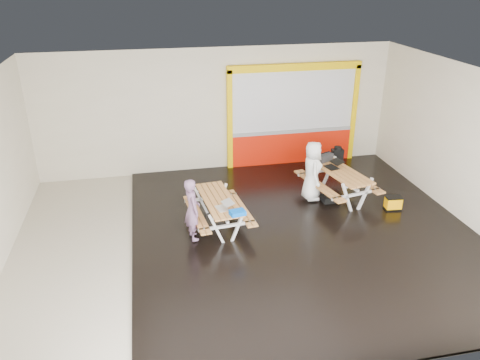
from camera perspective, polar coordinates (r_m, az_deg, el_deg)
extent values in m
cube|color=beige|center=(10.41, 1.02, -7.06)|extent=(10.00, 8.00, 0.01)
cube|color=white|center=(9.08, 1.18, 12.18)|extent=(10.00, 8.00, 0.01)
cube|color=beige|center=(13.33, -2.75, 8.37)|extent=(10.00, 0.01, 3.50)
cube|color=beige|center=(6.25, 9.40, -12.04)|extent=(10.00, 0.01, 3.50)
cube|color=beige|center=(11.72, 25.77, 3.62)|extent=(0.01, 8.00, 3.50)
cube|color=black|center=(10.70, 7.60, -6.15)|extent=(7.50, 7.98, 0.05)
cube|color=red|center=(14.15, 6.25, 3.88)|extent=(3.60, 0.12, 1.00)
cube|color=gray|center=(13.97, 6.35, 5.92)|extent=(3.60, 0.14, 0.10)
cube|color=silver|center=(13.72, 6.51, 9.53)|extent=(3.60, 0.08, 1.72)
cube|color=#FFCA00|center=(13.39, -1.26, 7.12)|extent=(0.14, 0.16, 2.90)
cube|color=#FFCA00|center=(14.51, 13.56, 7.83)|extent=(0.14, 0.16, 2.90)
cube|color=#FFCA00|center=(13.49, 6.74, 13.45)|extent=(3.88, 0.16, 0.20)
cube|color=#DB944D|center=(10.39, -4.03, -2.59)|extent=(0.30, 1.84, 0.04)
cube|color=#DB944D|center=(10.42, -3.33, -2.49)|extent=(0.30, 1.84, 0.04)
cube|color=#DB944D|center=(10.45, -2.64, -2.40)|extent=(0.30, 1.84, 0.04)
cube|color=#DB944D|center=(10.48, -1.95, -2.30)|extent=(0.30, 1.84, 0.04)
cube|color=#DB944D|center=(10.51, -1.27, -2.20)|extent=(0.30, 1.84, 0.04)
cube|color=white|center=(9.96, -2.87, -5.99)|extent=(0.34, 0.09, 0.74)
cube|color=white|center=(10.07, -0.24, -5.58)|extent=(0.34, 0.09, 0.74)
cube|color=white|center=(9.99, -1.55, -5.58)|extent=(1.26, 0.18, 0.06)
cube|color=white|center=(9.87, -1.57, -4.38)|extent=(0.62, 0.12, 0.06)
cube|color=white|center=(11.15, -4.74, -2.51)|extent=(0.34, 0.09, 0.74)
cube|color=white|center=(11.25, -2.37, -2.18)|extent=(0.34, 0.09, 0.74)
cube|color=white|center=(11.18, -3.55, -2.16)|extent=(1.26, 0.18, 0.06)
cube|color=white|center=(11.08, -3.58, -1.05)|extent=(0.62, 0.12, 0.06)
cube|color=white|center=(10.53, -2.62, -3.29)|extent=(0.21, 1.50, 0.06)
cube|color=#DB944D|center=(10.46, -5.62, -4.16)|extent=(0.30, 1.84, 0.04)
cube|color=#DB944D|center=(10.49, -4.95, -4.07)|extent=(0.30, 1.84, 0.04)
cube|color=#DB944D|center=(10.68, -0.31, -3.39)|extent=(0.30, 1.84, 0.04)
cube|color=#DB944D|center=(10.72, 0.32, -3.30)|extent=(0.30, 1.84, 0.04)
cube|color=#DB944D|center=(11.85, 10.74, 0.92)|extent=(0.55, 2.01, 0.04)
cube|color=#DB944D|center=(11.92, 11.31, 1.03)|extent=(0.55, 2.01, 0.04)
cube|color=#DB944D|center=(12.00, 11.88, 1.14)|extent=(0.55, 2.01, 0.04)
cube|color=#DB944D|center=(12.08, 12.44, 1.24)|extent=(0.55, 2.01, 0.04)
cube|color=#DB944D|center=(12.17, 12.99, 1.35)|extent=(0.55, 2.01, 0.04)
cube|color=white|center=(11.45, 12.84, -2.13)|extent=(0.38, 0.14, 0.81)
cube|color=white|center=(11.75, 14.92, -1.65)|extent=(0.38, 0.14, 0.81)
cube|color=white|center=(11.58, 13.92, -1.68)|extent=(1.37, 0.35, 0.06)
cube|color=white|center=(11.47, 14.05, -0.50)|extent=(0.68, 0.20, 0.06)
cube|color=white|center=(12.59, 8.76, 0.72)|extent=(0.38, 0.14, 0.81)
cube|color=white|center=(12.86, 10.75, 1.10)|extent=(0.38, 0.14, 0.81)
cube|color=white|center=(12.70, 9.78, 1.10)|extent=(1.37, 0.35, 0.06)
cube|color=white|center=(12.60, 9.87, 2.20)|extent=(0.68, 0.20, 0.06)
cube|color=white|center=(12.08, 11.80, 0.25)|extent=(0.41, 1.64, 0.06)
cube|color=#DB944D|center=(11.79, 9.26, -0.70)|extent=(0.55, 2.01, 0.04)
cube|color=#DB944D|center=(11.86, 9.82, -0.59)|extent=(0.55, 2.01, 0.04)
cube|color=#DB944D|center=(12.40, 13.61, 0.20)|extent=(0.55, 2.01, 0.04)
cube|color=#DB944D|center=(12.48, 14.12, 0.30)|extent=(0.55, 2.01, 0.04)
imported|color=slate|center=(9.97, -5.81, -3.56)|extent=(0.41, 0.55, 1.38)
imported|color=white|center=(11.73, 8.75, 1.13)|extent=(0.57, 0.79, 1.50)
cube|color=silver|center=(10.02, -2.21, -3.46)|extent=(0.29, 0.36, 0.02)
cube|color=silver|center=(10.02, -1.49, -2.75)|extent=(0.27, 0.35, 0.06)
cube|color=silver|center=(10.01, -1.52, -2.76)|extent=(0.23, 0.31, 0.05)
cube|color=black|center=(12.08, 11.04, 1.52)|extent=(0.33, 0.41, 0.02)
cube|color=black|center=(12.12, 11.68, 2.19)|extent=(0.32, 0.40, 0.07)
cube|color=silver|center=(12.12, 11.66, 2.18)|extent=(0.27, 0.35, 0.06)
cube|color=blue|center=(9.77, -0.31, -3.98)|extent=(0.35, 0.27, 0.09)
cube|color=black|center=(12.44, 10.25, 2.70)|extent=(0.47, 0.37, 0.19)
cylinder|color=black|center=(12.39, 10.30, 3.29)|extent=(0.30, 0.15, 0.03)
cube|color=black|center=(13.12, 11.68, 2.77)|extent=(0.31, 0.21, 0.44)
cylinder|color=black|center=(13.03, 11.77, 3.75)|extent=(0.20, 0.20, 0.11)
cube|color=black|center=(12.03, 10.86, -2.19)|extent=(0.44, 0.34, 0.16)
cube|color=black|center=(12.05, 17.98, -3.29)|extent=(0.41, 0.29, 0.04)
cube|color=#FFA500|center=(11.99, 18.07, -2.67)|extent=(0.39, 0.27, 0.29)
cube|color=black|center=(11.92, 18.17, -2.00)|extent=(0.41, 0.29, 0.03)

